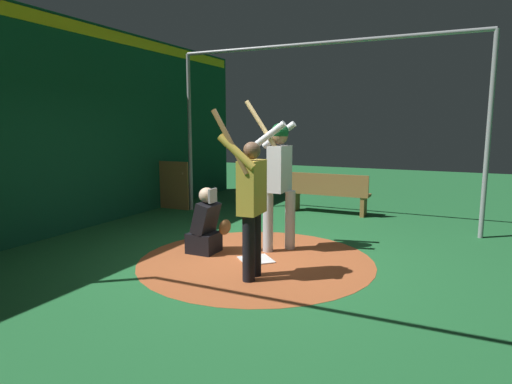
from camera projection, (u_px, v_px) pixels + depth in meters
ground_plane at (256, 260)px, 5.94m from camera, size 27.24×27.24×0.00m
dirt_circle at (256, 260)px, 5.94m from camera, size 3.21×3.21×0.01m
home_plate at (256, 260)px, 5.93m from camera, size 0.59×0.59×0.01m
batter at (279, 173)px, 6.25m from camera, size 0.68×0.49×2.19m
catcher at (206, 227)px, 6.25m from camera, size 0.58×0.40×0.96m
visitor at (251, 201)px, 5.10m from camera, size 0.55×0.51×2.02m
back_wall at (56, 126)px, 7.21m from camera, size 0.23×11.24×3.63m
cage_frame at (256, 88)px, 5.58m from camera, size 5.74×5.43×3.33m
bat_rack at (166, 186)px, 9.64m from camera, size 1.18×0.19×1.05m
bench at (328, 193)px, 9.01m from camera, size 1.70×0.36×0.85m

